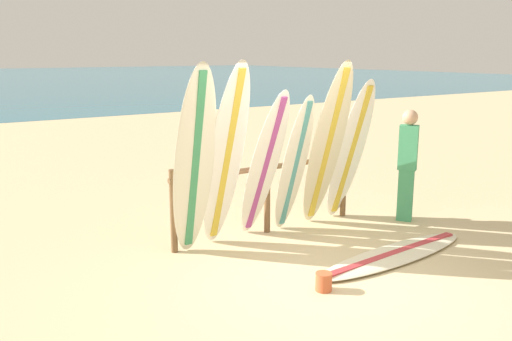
% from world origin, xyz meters
% --- Properties ---
extents(ground_plane, '(120.00, 120.00, 0.00)m').
position_xyz_m(ground_plane, '(0.00, 0.00, 0.00)').
color(ground_plane, '#D3BC8C').
extents(surfboard_rack, '(3.12, 0.09, 1.13)m').
position_xyz_m(surfboard_rack, '(0.36, 1.95, 0.74)').
color(surfboard_rack, brown).
rests_on(surfboard_rack, ground).
extents(surfboard_leaning_far_left, '(0.58, 0.70, 2.53)m').
position_xyz_m(surfboard_leaning_far_left, '(-0.99, 1.61, 1.27)').
color(surfboard_leaning_far_left, silver).
rests_on(surfboard_leaning_far_left, ground).
extents(surfboard_leaning_left, '(0.56, 0.91, 2.56)m').
position_xyz_m(surfboard_leaning_left, '(-0.52, 1.63, 1.28)').
color(surfboard_leaning_left, white).
rests_on(surfboard_leaning_left, ground).
extents(surfboard_leaning_center_left, '(0.47, 1.03, 2.18)m').
position_xyz_m(surfboard_leaning_center_left, '(0.10, 1.65, 1.09)').
color(surfboard_leaning_center_left, white).
rests_on(surfboard_leaning_center_left, ground).
extents(surfboard_leaning_center, '(0.53, 0.72, 2.07)m').
position_xyz_m(surfboard_leaning_center, '(0.66, 1.69, 1.04)').
color(surfboard_leaning_center, white).
rests_on(surfboard_leaning_center, ground).
extents(surfboard_leaning_center_right, '(0.67, 1.09, 2.54)m').
position_xyz_m(surfboard_leaning_center_right, '(1.15, 1.56, 1.27)').
color(surfboard_leaning_center_right, beige).
rests_on(surfboard_leaning_center_right, ground).
extents(surfboard_leaning_right, '(0.58, 0.90, 2.27)m').
position_xyz_m(surfboard_leaning_right, '(1.70, 1.64, 1.13)').
color(surfboard_leaning_right, white).
rests_on(surfboard_leaning_right, ground).
extents(surfboard_lying_on_sand, '(2.73, 0.77, 0.08)m').
position_xyz_m(surfboard_lying_on_sand, '(1.17, 0.19, 0.04)').
color(surfboard_lying_on_sand, beige).
rests_on(surfboard_lying_on_sand, ground).
extents(beachgoer_standing, '(0.31, 0.34, 1.77)m').
position_xyz_m(beachgoer_standing, '(2.52, 1.21, 0.97)').
color(beachgoer_standing, '#3F9966').
rests_on(beachgoer_standing, ground).
extents(sand_bucket, '(0.19, 0.19, 0.21)m').
position_xyz_m(sand_bucket, '(-0.26, -0.08, 0.10)').
color(sand_bucket, '#CC5933').
rests_on(sand_bucket, ground).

